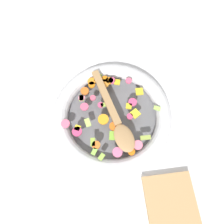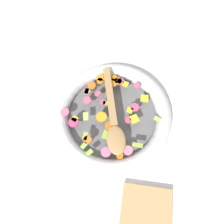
# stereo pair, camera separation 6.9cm
# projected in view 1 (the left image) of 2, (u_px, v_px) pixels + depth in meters

# --- Properties ---
(ground_plane) EXTENTS (4.00, 4.00, 0.00)m
(ground_plane) POSITION_uv_depth(u_px,v_px,m) (112.00, 118.00, 0.74)
(ground_plane) COLOR silver
(skillet) EXTENTS (0.39, 0.39, 0.05)m
(skillet) POSITION_uv_depth(u_px,v_px,m) (112.00, 115.00, 0.71)
(skillet) COLOR slate
(skillet) RESTS_ON ground_plane
(chopped_vegetables) EXTENTS (0.30, 0.32, 0.01)m
(chopped_vegetables) POSITION_uv_depth(u_px,v_px,m) (106.00, 110.00, 0.69)
(chopped_vegetables) COLOR orange
(chopped_vegetables) RESTS_ON skillet
(wooden_spoon) EXTENTS (0.29, 0.11, 0.01)m
(wooden_spoon) POSITION_uv_depth(u_px,v_px,m) (115.00, 118.00, 0.67)
(wooden_spoon) COLOR #A87F51
(wooden_spoon) RESTS_ON chopped_vegetables
(cutting_board) EXTENTS (0.26, 0.14, 0.02)m
(cutting_board) POSITION_uv_depth(u_px,v_px,m) (175.00, 221.00, 0.61)
(cutting_board) COLOR tan
(cutting_board) RESTS_ON ground_plane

